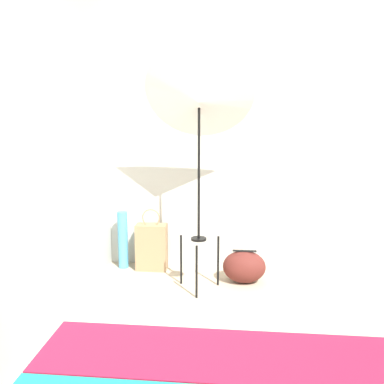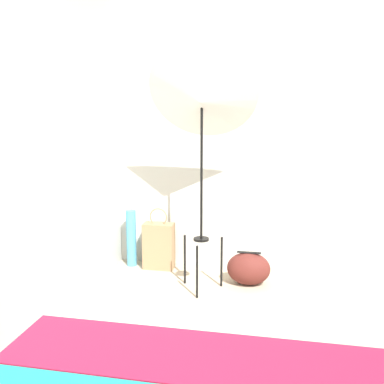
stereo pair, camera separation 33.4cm
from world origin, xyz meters
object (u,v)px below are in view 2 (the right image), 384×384
(tote_bag, at_px, (159,246))
(photo_umbrella, at_px, (202,98))
(duffel_bag, at_px, (249,268))
(paper_roll, at_px, (131,238))

(tote_bag, bearing_deg, photo_umbrella, -40.42)
(tote_bag, xyz_separation_m, duffel_bag, (0.91, -0.24, -0.09))
(tote_bag, height_order, duffel_bag, tote_bag)
(duffel_bag, bearing_deg, photo_umbrella, -154.35)
(photo_umbrella, height_order, paper_roll, photo_umbrella)
(photo_umbrella, xyz_separation_m, duffel_bag, (0.40, 0.19, -1.52))
(photo_umbrella, height_order, duffel_bag, photo_umbrella)
(tote_bag, bearing_deg, duffel_bag, -14.57)
(photo_umbrella, xyz_separation_m, tote_bag, (-0.51, 0.43, -1.43))
(tote_bag, distance_m, paper_roll, 0.30)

